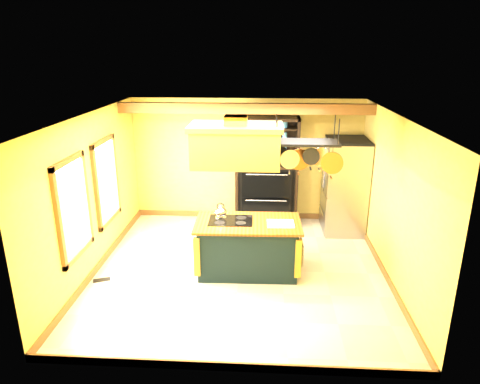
# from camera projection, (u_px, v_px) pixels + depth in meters

# --- Properties ---
(floor) EXTENTS (5.00, 5.00, 0.00)m
(floor) POSITION_uv_depth(u_px,v_px,m) (240.00, 270.00, 7.51)
(floor) COLOR beige
(floor) RESTS_ON ground
(ceiling) EXTENTS (5.00, 5.00, 0.00)m
(ceiling) POSITION_uv_depth(u_px,v_px,m) (240.00, 116.00, 6.65)
(ceiling) COLOR white
(ceiling) RESTS_ON wall_back
(wall_back) EXTENTS (5.00, 0.02, 2.70)m
(wall_back) POSITION_uv_depth(u_px,v_px,m) (247.00, 160.00, 9.45)
(wall_back) COLOR #E2BF52
(wall_back) RESTS_ON floor
(wall_front) EXTENTS (5.00, 0.02, 2.70)m
(wall_front) POSITION_uv_depth(u_px,v_px,m) (226.00, 272.00, 4.72)
(wall_front) COLOR #E2BF52
(wall_front) RESTS_ON floor
(wall_left) EXTENTS (0.02, 5.00, 2.70)m
(wall_left) POSITION_uv_depth(u_px,v_px,m) (92.00, 194.00, 7.22)
(wall_left) COLOR #E2BF52
(wall_left) RESTS_ON floor
(wall_right) EXTENTS (0.02, 5.00, 2.70)m
(wall_right) POSITION_uv_depth(u_px,v_px,m) (393.00, 200.00, 6.94)
(wall_right) COLOR #E2BF52
(wall_right) RESTS_ON floor
(ceiling_beam) EXTENTS (5.00, 0.15, 0.20)m
(ceiling_beam) POSITION_uv_depth(u_px,v_px,m) (245.00, 108.00, 8.30)
(ceiling_beam) COLOR brown
(ceiling_beam) RESTS_ON ceiling
(window_near) EXTENTS (0.06, 1.06, 1.56)m
(window_near) POSITION_uv_depth(u_px,v_px,m) (74.00, 208.00, 6.45)
(window_near) COLOR brown
(window_near) RESTS_ON wall_left
(window_far) EXTENTS (0.06, 1.06, 1.56)m
(window_far) POSITION_uv_depth(u_px,v_px,m) (107.00, 181.00, 7.77)
(window_far) COLOR brown
(window_far) RESTS_ON wall_left
(kitchen_island) EXTENTS (1.80, 1.03, 1.11)m
(kitchen_island) POSITION_uv_depth(u_px,v_px,m) (248.00, 246.00, 7.34)
(kitchen_island) COLOR black
(kitchen_island) RESTS_ON floor
(range_hood) EXTENTS (1.47, 0.83, 0.80)m
(range_hood) POSITION_uv_depth(u_px,v_px,m) (236.00, 144.00, 6.78)
(range_hood) COLOR #B4832D
(range_hood) RESTS_ON ceiling
(pot_rack) EXTENTS (1.13, 0.52, 0.88)m
(pot_rack) POSITION_uv_depth(u_px,v_px,m) (306.00, 150.00, 6.74)
(pot_rack) COLOR black
(pot_rack) RESTS_ON ceiling
(refrigerator) EXTENTS (0.83, 0.99, 1.93)m
(refrigerator) POSITION_uv_depth(u_px,v_px,m) (344.00, 188.00, 8.90)
(refrigerator) COLOR #969A9E
(refrigerator) RESTS_ON floor
(hutch) EXTENTS (1.33, 0.60, 2.35)m
(hutch) POSITION_uv_depth(u_px,v_px,m) (266.00, 183.00, 9.32)
(hutch) COLOR black
(hutch) RESTS_ON floor
(floor_register) EXTENTS (0.30, 0.21, 0.01)m
(floor_register) POSITION_uv_depth(u_px,v_px,m) (102.00, 280.00, 7.18)
(floor_register) COLOR black
(floor_register) RESTS_ON floor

